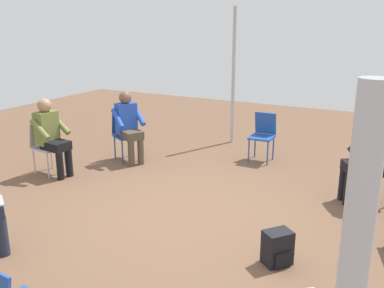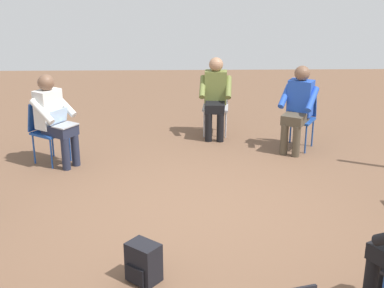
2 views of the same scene
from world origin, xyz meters
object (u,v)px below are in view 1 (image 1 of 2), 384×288
(person_in_black, at_px, (368,154))
(backpack_near_laptop_user, at_px, (277,249))
(chair_east, at_px, (263,133))
(chair_northeast, at_px, (125,132))
(chair_north, at_px, (45,144))
(person_in_olive, at_px, (51,133))
(person_in_blue, at_px, (129,123))
(chair_southeast, at_px, (379,167))

(person_in_black, distance_m, backpack_near_laptop_user, 2.22)
(chair_east, height_order, chair_northeast, same)
(chair_north, distance_m, person_in_olive, 0.26)
(person_in_olive, bearing_deg, chair_east, 135.93)
(person_in_blue, xyz_separation_m, backpack_near_laptop_user, (-2.03, -3.31, -0.54))
(chair_north, xyz_separation_m, person_in_blue, (1.13, -0.84, 0.20))
(chair_north, bearing_deg, chair_northeast, 156.11)
(chair_east, relative_size, chair_north, 1.00)
(chair_east, xyz_separation_m, chair_northeast, (-1.07, 2.21, 0.00))
(chair_southeast, bearing_deg, backpack_near_laptop_user, 130.97)
(person_in_blue, height_order, person_in_olive, same)
(chair_northeast, distance_m, backpack_near_laptop_user, 4.07)
(chair_north, xyz_separation_m, person_in_olive, (-0.02, -0.17, 0.20))
(chair_east, relative_size, chair_southeast, 1.00)
(chair_northeast, height_order, person_in_olive, person_in_olive)
(chair_southeast, xyz_separation_m, person_in_blue, (-0.13, 4.04, 0.20))
(chair_north, height_order, person_in_black, person_in_black)
(backpack_near_laptop_user, bearing_deg, person_in_blue, 58.48)
(chair_east, xyz_separation_m, person_in_olive, (-2.31, 2.73, 0.20))
(chair_east, bearing_deg, chair_north, 37.13)
(chair_northeast, height_order, person_in_blue, person_in_blue)
(chair_east, bearing_deg, person_in_olive, 38.99)
(chair_southeast, relative_size, person_in_blue, 0.69)
(chair_northeast, relative_size, person_in_black, 0.69)
(chair_north, relative_size, person_in_blue, 0.69)
(chair_east, bearing_deg, backpack_near_laptop_user, 110.24)
(chair_north, bearing_deg, person_in_blue, 149.30)
(chair_north, height_order, chair_northeast, same)
(chair_southeast, bearing_deg, person_in_blue, 61.46)
(person_in_olive, bearing_deg, chair_northeast, 162.65)
(chair_northeast, bearing_deg, person_in_blue, 90.00)
(person_in_olive, bearing_deg, chair_southeast, 110.92)
(person_in_black, bearing_deg, person_in_olive, 74.27)
(chair_north, distance_m, backpack_near_laptop_user, 4.26)
(person_in_black, relative_size, backpack_near_laptop_user, 3.44)
(chair_northeast, distance_m, person_in_black, 4.05)
(chair_southeast, distance_m, backpack_near_laptop_user, 2.30)
(chair_east, relative_size, person_in_blue, 0.69)
(chair_northeast, height_order, chair_southeast, same)
(chair_east, relative_size, person_in_black, 0.69)
(chair_east, height_order, person_in_black, person_in_black)
(person_in_black, distance_m, person_in_olive, 4.72)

